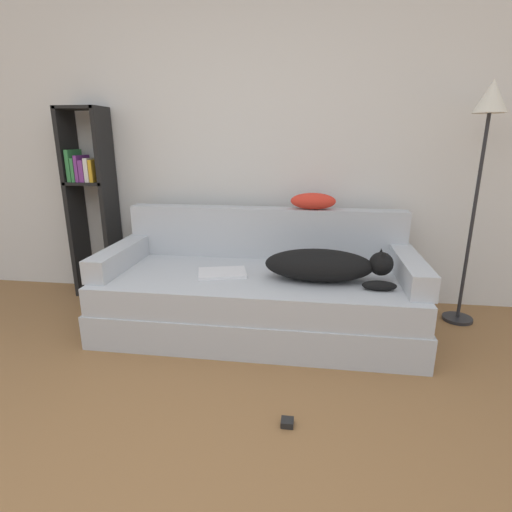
# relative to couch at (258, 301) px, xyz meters

# --- Properties ---
(wall_back) EXTENTS (7.73, 0.06, 2.70)m
(wall_back) POSITION_rel_couch_xyz_m (-0.19, 0.68, 1.15)
(wall_back) COLOR silver
(wall_back) RESTS_ON ground_plane
(couch) EXTENTS (2.14, 0.96, 0.41)m
(couch) POSITION_rel_couch_xyz_m (0.00, 0.00, 0.00)
(couch) COLOR #B2B7BC
(couch) RESTS_ON ground_plane
(couch_backrest) EXTENTS (2.10, 0.15, 0.38)m
(couch_backrest) POSITION_rel_couch_xyz_m (0.00, 0.41, 0.40)
(couch_backrest) COLOR #B2B7BC
(couch_backrest) RESTS_ON couch
(couch_arm_left) EXTENTS (0.15, 0.77, 0.15)m
(couch_arm_left) POSITION_rel_couch_xyz_m (-1.00, -0.01, 0.29)
(couch_arm_left) COLOR #B2B7BC
(couch_arm_left) RESTS_ON couch
(couch_arm_right) EXTENTS (0.15, 0.77, 0.15)m
(couch_arm_right) POSITION_rel_couch_xyz_m (1.00, -0.01, 0.29)
(couch_arm_right) COLOR #B2B7BC
(couch_arm_right) RESTS_ON couch
(dog) EXTENTS (0.82, 0.32, 0.22)m
(dog) POSITION_rel_couch_xyz_m (0.45, -0.09, 0.31)
(dog) COLOR black
(dog) RESTS_ON couch
(laptop) EXTENTS (0.37, 0.31, 0.02)m
(laptop) POSITION_rel_couch_xyz_m (-0.24, -0.06, 0.22)
(laptop) COLOR silver
(laptop) RESTS_ON couch
(throw_pillow) EXTENTS (0.33, 0.16, 0.12)m
(throw_pillow) POSITION_rel_couch_xyz_m (0.36, 0.40, 0.65)
(throw_pillow) COLOR red
(throw_pillow) RESTS_ON couch_backrest
(bookshelf) EXTENTS (0.35, 0.26, 1.54)m
(bookshelf) POSITION_rel_couch_xyz_m (-1.46, 0.49, 0.67)
(bookshelf) COLOR black
(bookshelf) RESTS_ON ground_plane
(floor_lamp) EXTENTS (0.21, 0.21, 1.67)m
(floor_lamp) POSITION_rel_couch_xyz_m (1.46, 0.33, 1.14)
(floor_lamp) COLOR #232326
(floor_lamp) RESTS_ON ground_plane
(power_adapter) EXTENTS (0.06, 0.06, 0.03)m
(power_adapter) POSITION_rel_couch_xyz_m (0.28, -0.99, -0.19)
(power_adapter) COLOR black
(power_adapter) RESTS_ON ground_plane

